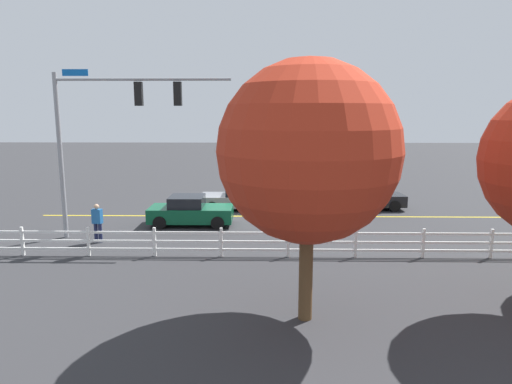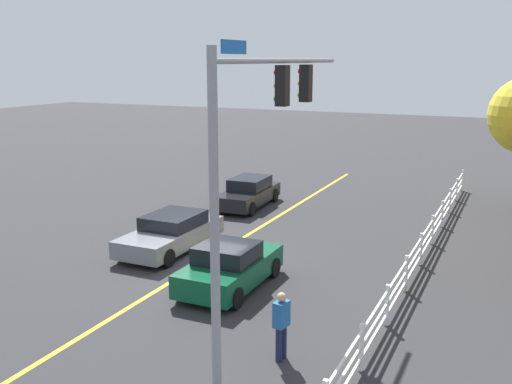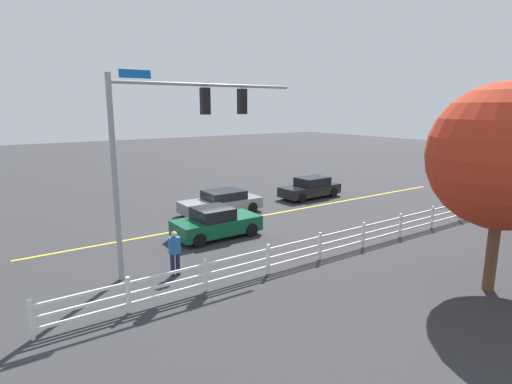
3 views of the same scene
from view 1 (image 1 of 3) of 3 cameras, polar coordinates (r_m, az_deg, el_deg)
The scene contains 9 objects.
ground_plane at distance 24.61m, azimuth -3.79°, elevation -3.05°, with size 120.00×120.00×0.00m, color #2D2D30.
lane_center_stripe at distance 24.60m, azimuth 5.55°, elevation -3.07°, with size 28.00×0.16×0.01m, color gold.
signal_assembly at distance 20.69m, azimuth -18.15°, elevation 8.45°, with size 7.59×0.38×7.34m.
car_0 at distance 22.78m, azimuth -8.26°, elevation -2.42°, with size 4.11×1.99×1.46m.
car_1 at distance 27.00m, azimuth 13.66°, elevation -0.66°, with size 4.49×1.97×1.41m.
car_2 at distance 26.15m, azimuth -1.68°, elevation -0.77°, with size 4.71×2.05×1.35m.
pedestrian at distance 20.62m, azimuth -19.32°, elevation -3.52°, with size 0.44×0.32×1.69m.
white_rail_fence at distance 17.67m, azimuth 4.08°, elevation -6.28°, with size 26.10×0.10×1.15m.
tree_1 at distance 11.70m, azimuth 6.59°, elevation 5.01°, with size 4.74×4.74×6.93m.
Camera 1 is at (-2.06, 23.89, 5.55)m, focal length 31.80 mm.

